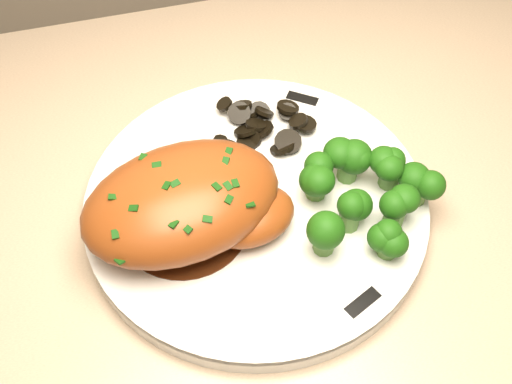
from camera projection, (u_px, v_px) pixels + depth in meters
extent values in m
cylinder|color=silver|center=(256.00, 206.00, 0.56)|extent=(0.35, 0.35, 0.02)
cube|color=black|center=(302.00, 99.00, 0.62)|extent=(0.03, 0.03, 0.00)
cube|color=black|center=(105.00, 219.00, 0.54)|extent=(0.01, 0.03, 0.00)
cube|color=black|center=(363.00, 303.00, 0.49)|extent=(0.03, 0.02, 0.00)
cylinder|color=#361709|center=(185.00, 224.00, 0.53)|extent=(0.11, 0.11, 0.00)
ellipsoid|color=brown|center=(181.00, 202.00, 0.51)|extent=(0.18, 0.14, 0.06)
ellipsoid|color=brown|center=(250.00, 216.00, 0.52)|extent=(0.08, 0.07, 0.03)
cube|color=#0F370B|center=(114.00, 198.00, 0.48)|extent=(0.01, 0.01, 0.00)
cube|color=#0F370B|center=(138.00, 186.00, 0.48)|extent=(0.01, 0.01, 0.00)
cube|color=#0F370B|center=(163.00, 176.00, 0.48)|extent=(0.01, 0.01, 0.00)
cube|color=#0F370B|center=(187.00, 168.00, 0.49)|extent=(0.01, 0.01, 0.00)
cube|color=#0F370B|center=(211.00, 161.00, 0.49)|extent=(0.01, 0.01, 0.00)
cube|color=#0F370B|center=(234.00, 157.00, 0.50)|extent=(0.01, 0.01, 0.00)
cylinder|color=black|center=(295.00, 121.00, 0.60)|extent=(0.02, 0.02, 0.01)
cylinder|color=black|center=(292.00, 114.00, 0.60)|extent=(0.02, 0.02, 0.01)
cylinder|color=black|center=(285.00, 108.00, 0.60)|extent=(0.02, 0.02, 0.01)
cylinder|color=black|center=(276.00, 110.00, 0.61)|extent=(0.02, 0.02, 0.01)
cylinder|color=black|center=(266.00, 107.00, 0.61)|extent=(0.02, 0.02, 0.01)
cylinder|color=black|center=(255.00, 106.00, 0.60)|extent=(0.02, 0.02, 0.01)
cylinder|color=black|center=(245.00, 114.00, 0.61)|extent=(0.02, 0.02, 0.01)
cylinder|color=black|center=(236.00, 115.00, 0.60)|extent=(0.03, 0.03, 0.00)
cylinder|color=black|center=(230.00, 118.00, 0.60)|extent=(0.03, 0.03, 0.01)
cylinder|color=black|center=(227.00, 129.00, 0.60)|extent=(0.02, 0.02, 0.02)
cylinder|color=black|center=(226.00, 132.00, 0.59)|extent=(0.02, 0.02, 0.01)
cylinder|color=black|center=(230.00, 135.00, 0.58)|extent=(0.03, 0.03, 0.01)
cylinder|color=black|center=(237.00, 143.00, 0.59)|extent=(0.03, 0.03, 0.01)
cylinder|color=black|center=(246.00, 143.00, 0.58)|extent=(0.03, 0.03, 0.01)
cylinder|color=black|center=(256.00, 141.00, 0.58)|extent=(0.03, 0.03, 0.02)
cylinder|color=black|center=(268.00, 145.00, 0.58)|extent=(0.02, 0.03, 0.02)
cylinder|color=black|center=(278.00, 139.00, 0.58)|extent=(0.03, 0.03, 0.01)
cylinder|color=black|center=(287.00, 133.00, 0.58)|extent=(0.03, 0.03, 0.01)
cylinder|color=black|center=(293.00, 132.00, 0.59)|extent=(0.03, 0.03, 0.02)
cylinder|color=black|center=(296.00, 124.00, 0.60)|extent=(0.03, 0.03, 0.01)
cylinder|color=#507D35|center=(316.00, 186.00, 0.54)|extent=(0.02, 0.02, 0.02)
sphere|color=#0E3608|center=(318.00, 175.00, 0.53)|extent=(0.03, 0.03, 0.03)
cylinder|color=#507D35|center=(348.00, 169.00, 0.55)|extent=(0.02, 0.02, 0.02)
sphere|color=#0E3608|center=(350.00, 157.00, 0.54)|extent=(0.03, 0.03, 0.03)
cylinder|color=#507D35|center=(390.00, 176.00, 0.55)|extent=(0.02, 0.02, 0.02)
sphere|color=#0E3608|center=(393.00, 164.00, 0.54)|extent=(0.03, 0.03, 0.03)
cylinder|color=#507D35|center=(349.00, 218.00, 0.52)|extent=(0.02, 0.02, 0.02)
sphere|color=#0E3608|center=(352.00, 206.00, 0.51)|extent=(0.03, 0.03, 0.03)
cylinder|color=#507D35|center=(395.00, 213.00, 0.53)|extent=(0.02, 0.02, 0.02)
sphere|color=#0E3608|center=(398.00, 202.00, 0.51)|extent=(0.03, 0.03, 0.03)
cylinder|color=#507D35|center=(417.00, 191.00, 0.54)|extent=(0.02, 0.02, 0.02)
sphere|color=#0E3608|center=(421.00, 180.00, 0.53)|extent=(0.03, 0.03, 0.03)
cylinder|color=#507D35|center=(324.00, 241.00, 0.51)|extent=(0.02, 0.02, 0.02)
sphere|color=#0E3608|center=(326.00, 230.00, 0.50)|extent=(0.03, 0.03, 0.03)
cylinder|color=#507D35|center=(389.00, 244.00, 0.51)|extent=(0.02, 0.02, 0.02)
sphere|color=#0E3608|center=(392.00, 233.00, 0.50)|extent=(0.03, 0.03, 0.03)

